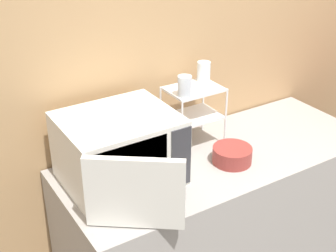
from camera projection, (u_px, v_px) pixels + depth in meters
wall_back at (181, 57)px, 2.45m from camera, size 8.00×0.06×2.60m
counter at (216, 224)px, 2.56m from camera, size 1.65×0.66×0.90m
microwave at (120, 151)px, 2.07m from camera, size 0.51×0.67×0.32m
dish_rack at (193, 104)px, 2.36m from camera, size 0.28×0.21×0.31m
glass_front_left at (185, 86)px, 2.21m from camera, size 0.07×0.07×0.10m
glass_back_right at (204, 71)px, 2.38m from camera, size 0.07×0.07×0.10m
bowl at (231, 155)px, 2.27m from camera, size 0.19×0.19×0.08m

